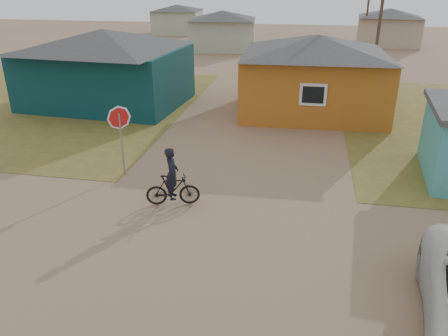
# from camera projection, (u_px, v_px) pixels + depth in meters

# --- Properties ---
(ground) EXTENTS (120.00, 120.00, 0.00)m
(ground) POSITION_uv_depth(u_px,v_px,m) (203.00, 265.00, 10.69)
(ground) COLOR #957255
(grass_nw) EXTENTS (20.00, 18.00, 0.00)m
(grass_nw) POSITION_uv_depth(u_px,v_px,m) (15.00, 101.00, 24.76)
(grass_nw) COLOR olive
(grass_nw) RESTS_ON ground
(house_teal) EXTENTS (8.93, 7.08, 4.00)m
(house_teal) POSITION_uv_depth(u_px,v_px,m) (106.00, 66.00, 23.46)
(house_teal) COLOR #082D30
(house_teal) RESTS_ON ground
(house_yellow) EXTENTS (7.72, 6.76, 3.90)m
(house_yellow) POSITION_uv_depth(u_px,v_px,m) (314.00, 73.00, 22.06)
(house_yellow) COLOR #B3601B
(house_yellow) RESTS_ON ground
(house_pale_west) EXTENTS (7.04, 6.15, 3.60)m
(house_pale_west) POSITION_uv_depth(u_px,v_px,m) (223.00, 30.00, 41.56)
(house_pale_west) COLOR #A6AD95
(house_pale_west) RESTS_ON ground
(house_beige_east) EXTENTS (6.95, 6.05, 3.60)m
(house_beige_east) POSITION_uv_depth(u_px,v_px,m) (389.00, 27.00, 44.24)
(house_beige_east) COLOR tan
(house_beige_east) RESTS_ON ground
(house_pale_north) EXTENTS (6.28, 5.81, 3.40)m
(house_pale_north) POSITION_uv_depth(u_px,v_px,m) (177.00, 19.00, 53.76)
(house_pale_north) COLOR #A6AD95
(house_pale_north) RESTS_ON ground
(utility_pole_near) EXTENTS (1.40, 0.20, 8.00)m
(utility_pole_near) POSITION_uv_depth(u_px,v_px,m) (380.00, 17.00, 27.72)
(utility_pole_near) COLOR #49362C
(utility_pole_near) RESTS_ON ground
(utility_pole_far) EXTENTS (1.40, 0.20, 8.00)m
(utility_pole_far) POSITION_uv_depth(u_px,v_px,m) (368.00, 3.00, 41.95)
(utility_pole_far) COLOR #49362C
(utility_pole_far) RESTS_ON ground
(stop_sign) EXTENTS (0.80, 0.30, 2.53)m
(stop_sign) POSITION_uv_depth(u_px,v_px,m) (120.00, 125.00, 14.82)
(stop_sign) COLOR gray
(stop_sign) RESTS_ON ground
(cyclist) EXTENTS (1.72, 0.87, 1.87)m
(cyclist) POSITION_uv_depth(u_px,v_px,m) (173.00, 184.00, 13.28)
(cyclist) COLOR black
(cyclist) RESTS_ON ground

